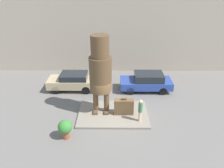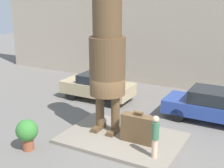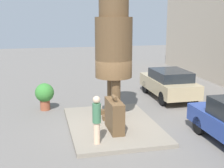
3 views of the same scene
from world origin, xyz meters
name	(u,v)px [view 1 (image 1 of 3)]	position (x,y,z in m)	size (l,w,h in m)	color
ground_plane	(113,114)	(0.00, 0.00, 0.00)	(60.00, 60.00, 0.00)	slate
pedestal	(113,114)	(0.00, 0.00, 0.07)	(4.86, 3.35, 0.14)	gray
building_backdrop	(113,34)	(0.00, 8.32, 3.75)	(28.00, 0.60, 7.51)	tan
statue_figure	(100,70)	(-0.84, 0.25, 3.33)	(1.48, 1.48, 5.46)	brown
giant_suitcase	(124,107)	(0.73, -0.09, 0.71)	(1.35, 0.44, 1.31)	brown
tourist	(140,110)	(1.76, -0.93, 1.02)	(0.27, 0.27, 1.61)	beige
parked_car_tan	(73,81)	(-3.45, 3.81, 0.81)	(4.02, 1.81, 1.49)	tan
parked_car_blue	(147,81)	(2.82, 3.74, 0.81)	(4.29, 1.84, 1.55)	#284293
planter_pot	(65,128)	(-2.83, -2.49, 0.74)	(0.85, 0.85, 1.24)	brown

